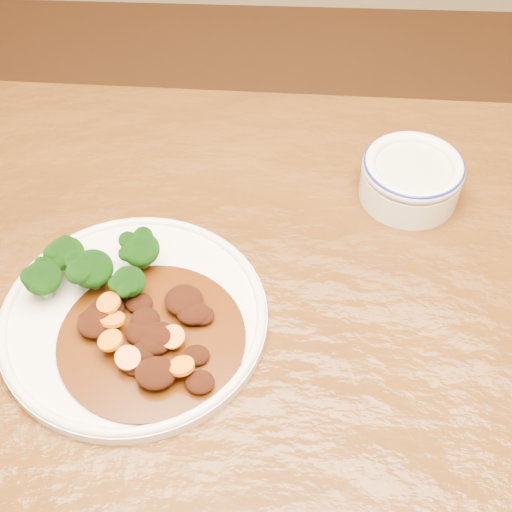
{
  "coord_description": "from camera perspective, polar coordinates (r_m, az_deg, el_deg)",
  "views": [
    {
      "loc": [
        -0.02,
        -0.43,
        1.4
      ],
      "look_at": [
        -0.05,
        0.11,
        0.77
      ],
      "focal_mm": 50.0,
      "sensor_mm": 36.0,
      "label": 1
    }
  ],
  "objects": [
    {
      "name": "mince_stew",
      "position": [
        0.77,
        -8.48,
        -6.11
      ],
      "size": [
        0.2,
        0.2,
        0.03
      ],
      "color": "#421D07",
      "rests_on": "dinner_plate"
    },
    {
      "name": "dinner_plate",
      "position": [
        0.8,
        -9.76,
        -4.82
      ],
      "size": [
        0.3,
        0.3,
        0.02
      ],
      "rotation": [
        0.0,
        0.0,
        0.06
      ],
      "color": "white",
      "rests_on": "dining_table"
    },
    {
      "name": "dining_table",
      "position": [
        0.85,
        3.11,
        -10.15
      ],
      "size": [
        1.52,
        0.94,
        0.75
      ],
      "rotation": [
        0.0,
        0.0,
        -0.02
      ],
      "color": "#502C0E",
      "rests_on": "ground"
    },
    {
      "name": "broccoli_florets",
      "position": [
        0.81,
        -12.9,
        -0.75
      ],
      "size": [
        0.14,
        0.09,
        0.05
      ],
      "color": "#71A052",
      "rests_on": "dinner_plate"
    },
    {
      "name": "dip_bowl",
      "position": [
        0.93,
        12.32,
        6.22
      ],
      "size": [
        0.13,
        0.13,
        0.06
      ],
      "rotation": [
        0.0,
        0.0,
        -0.38
      ],
      "color": "silver",
      "rests_on": "dining_table"
    }
  ]
}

